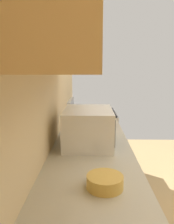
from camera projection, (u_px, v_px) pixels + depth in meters
The scene contains 6 objects.
wall_back at pixel (41, 78), 1.57m from camera, with size 3.79×0.12×2.82m, color beige.
upper_cabinets at pixel (64, 9), 1.13m from camera, with size 1.63×0.32×0.61m.
oven_range at pixel (92, 143), 3.11m from camera, with size 0.63×0.65×1.06m.
microwave at pixel (88, 127), 1.75m from camera, with size 0.48×0.38×0.28m.
bowl at pixel (105, 181), 1.12m from camera, with size 0.19×0.19×0.07m.
kettle at pixel (98, 118), 2.36m from camera, with size 0.17×0.12×0.19m.
Camera 1 is at (-1.58, 1.37, 1.48)m, focal length 35.71 mm.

